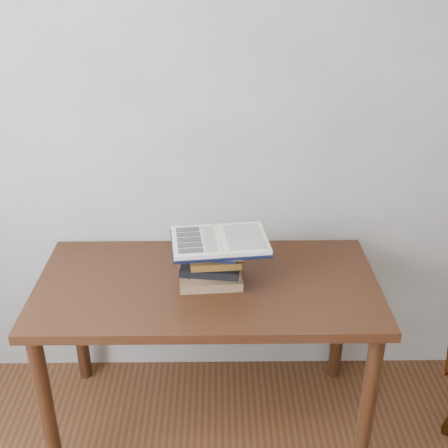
{
  "coord_description": "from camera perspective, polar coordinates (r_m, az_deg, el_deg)",
  "views": [
    {
      "loc": [
        0.05,
        -0.51,
        1.95
      ],
      "look_at": [
        0.07,
        1.32,
        1.02
      ],
      "focal_mm": 45.0,
      "sensor_mm": 36.0,
      "label": 1
    }
  ],
  "objects": [
    {
      "name": "room_shell",
      "position": [
        0.63,
        -12.31,
        -4.99
      ],
      "size": [
        3.54,
        3.54,
        2.62
      ],
      "color": "silver",
      "rests_on": "ground"
    },
    {
      "name": "desk",
      "position": [
        2.31,
        -1.69,
        -7.93
      ],
      "size": [
        1.36,
        0.68,
        0.73
      ],
      "color": "#412110",
      "rests_on": "ground"
    },
    {
      "name": "book_stack",
      "position": [
        2.2,
        -1.2,
        -3.97
      ],
      "size": [
        0.26,
        0.2,
        0.18
      ],
      "color": "#926B4B",
      "rests_on": "desk"
    },
    {
      "name": "open_book",
      "position": [
        2.14,
        -0.42,
        -1.75
      ],
      "size": [
        0.39,
        0.3,
        0.03
      ],
      "rotation": [
        0.0,
        0.0,
        0.11
      ],
      "color": "black",
      "rests_on": "book_stack"
    }
  ]
}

